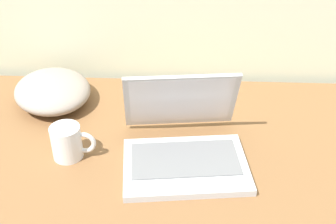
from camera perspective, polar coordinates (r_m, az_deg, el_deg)
name	(u,v)px	position (r m, az deg, el deg)	size (l,w,h in m)	color
desk	(150,153)	(1.18, -2.33, -5.42)	(1.60, 0.76, 0.03)	brown
laptop	(184,142)	(1.12, 2.08, -4.01)	(0.34, 0.33, 0.21)	silver
coffee_mug	(68,142)	(1.14, -13.02, -3.83)	(0.12, 0.08, 0.09)	white
cushion	(53,91)	(1.38, -14.91, 2.74)	(0.27, 0.23, 0.08)	gray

